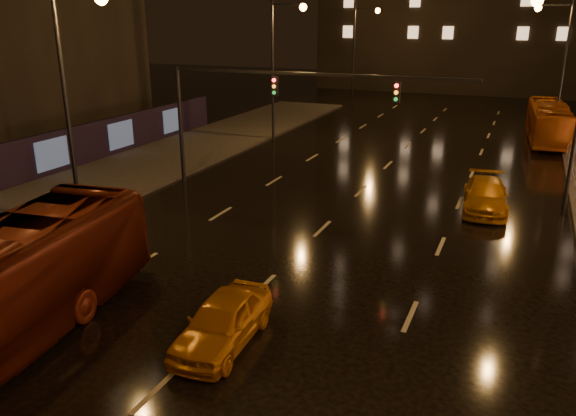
# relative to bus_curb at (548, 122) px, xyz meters

# --- Properties ---
(ground) EXTENTS (140.00, 140.00, 0.00)m
(ground) POSITION_rel_bus_curb_xyz_m (-9.00, -19.61, -1.42)
(ground) COLOR black
(ground) RESTS_ON ground
(sidewalk_left) EXTENTS (7.00, 70.00, 0.15)m
(sidewalk_left) POSITION_rel_bus_curb_xyz_m (-22.50, -24.61, -1.34)
(sidewalk_left) COLOR #38332D
(sidewalk_left) RESTS_ON ground
(traffic_signal) EXTENTS (15.31, 0.32, 6.20)m
(traffic_signal) POSITION_rel_bus_curb_xyz_m (-14.06, -19.61, 3.32)
(traffic_signal) COLOR black
(traffic_signal) RESTS_ON ground
(bus_curb) EXTENTS (3.04, 10.31, 2.84)m
(bus_curb) POSITION_rel_bus_curb_xyz_m (0.00, 0.00, 0.00)
(bus_curb) COLOR #AA4F11
(bus_curb) RESTS_ON ground
(taxi_near) EXTENTS (1.84, 4.15, 1.39)m
(taxi_near) POSITION_rel_bus_curb_xyz_m (-8.50, -33.14, -0.72)
(taxi_near) COLOR orange
(taxi_near) RESTS_ON ground
(taxi_far) EXTENTS (2.39, 4.99, 1.40)m
(taxi_far) POSITION_rel_bus_curb_xyz_m (-2.81, -18.19, -0.72)
(taxi_far) COLOR #BC7411
(taxi_far) RESTS_ON ground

